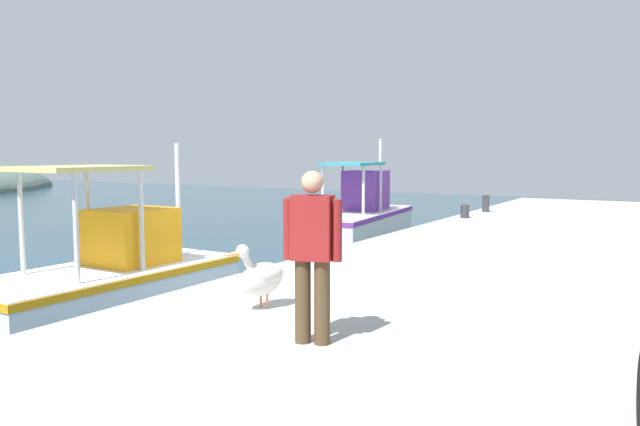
% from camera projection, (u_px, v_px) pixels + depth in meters
% --- Properties ---
extents(quay_pier, '(36.00, 10.00, 0.80)m').
position_uv_depth(quay_pier, '(588.00, 329.00, 8.16)').
color(quay_pier, '#B2B2AD').
rests_on(quay_pier, ground).
extents(fishing_boat_second, '(4.82, 2.14, 2.88)m').
position_uv_depth(fishing_boat_second, '(110.00, 275.00, 10.86)').
color(fishing_boat_second, white).
rests_on(fishing_boat_second, ground).
extents(fishing_boat_third, '(5.40, 2.32, 3.11)m').
position_uv_depth(fishing_boat_third, '(359.00, 220.00, 18.05)').
color(fishing_boat_third, white).
rests_on(fishing_boat_third, ground).
extents(pelican, '(0.97, 0.50, 0.82)m').
position_uv_depth(pelican, '(261.00, 276.00, 7.62)').
color(pelican, tan).
rests_on(pelican, quay_pier).
extents(fisherman_standing, '(0.34, 0.58, 1.73)m').
position_uv_depth(fisherman_standing, '(312.00, 249.00, 6.17)').
color(fisherman_standing, '#4C3823').
rests_on(fisherman_standing, quay_pier).
extents(mooring_bollard_second, '(0.25, 0.25, 0.38)m').
position_uv_depth(mooring_bollard_second, '(465.00, 211.00, 18.10)').
color(mooring_bollard_second, '#333338').
rests_on(mooring_bollard_second, quay_pier).
extents(mooring_bollard_third, '(0.22, 0.22, 0.54)m').
position_uv_depth(mooring_bollard_third, '(486.00, 203.00, 19.91)').
color(mooring_bollard_third, '#333338').
rests_on(mooring_bollard_third, quay_pier).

